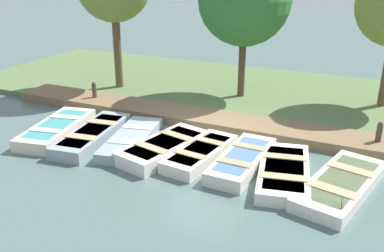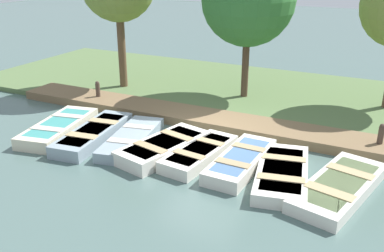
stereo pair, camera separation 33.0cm
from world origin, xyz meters
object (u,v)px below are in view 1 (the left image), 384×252
object	(u,v)px
rowboat_0	(57,129)
rowboat_1	(93,135)
rowboat_6	(284,172)
rowboat_7	(341,185)
rowboat_2	(131,139)
mooring_post_near	(95,93)
mooring_post_far	(378,136)
rowboat_4	(201,153)
rowboat_5	(242,160)
rowboat_3	(164,148)

from	to	relation	value
rowboat_0	rowboat_1	size ratio (longest dim) A/B	0.97
rowboat_1	rowboat_6	distance (m)	5.83
rowboat_1	rowboat_7	xyz separation A→B (m)	(-0.02, 7.22, -0.03)
rowboat_6	rowboat_7	xyz separation A→B (m)	(0.05, 1.39, -0.00)
rowboat_2	mooring_post_near	distance (m)	4.11
rowboat_7	mooring_post_far	size ratio (longest dim) A/B	3.89
rowboat_4	rowboat_5	size ratio (longest dim) A/B	0.95
rowboat_4	mooring_post_far	world-z (taller)	mooring_post_far
rowboat_0	rowboat_6	size ratio (longest dim) A/B	1.03
rowboat_6	rowboat_7	world-z (taller)	rowboat_6
rowboat_0	rowboat_7	xyz separation A→B (m)	(-0.11, 8.53, -0.03)
rowboat_3	rowboat_4	world-z (taller)	rowboat_3
rowboat_0	mooring_post_far	distance (m)	9.63
mooring_post_near	mooring_post_far	distance (m)	9.87
rowboat_0	rowboat_5	xyz separation A→B (m)	(-0.34, 5.98, -0.01)
rowboat_4	mooring_post_far	distance (m)	5.11
rowboat_3	rowboat_4	xyz separation A→B (m)	(-0.14, 1.05, -0.03)
rowboat_0	mooring_post_far	size ratio (longest dim) A/B	3.64
rowboat_7	rowboat_4	bearing A→B (deg)	-79.24
rowboat_6	rowboat_0	bearing A→B (deg)	-100.55
rowboat_6	mooring_post_near	size ratio (longest dim) A/B	3.53
rowboat_2	rowboat_3	bearing A→B (deg)	68.83
rowboat_1	rowboat_7	distance (m)	7.22
rowboat_0	mooring_post_far	world-z (taller)	mooring_post_far
rowboat_2	rowboat_4	bearing A→B (deg)	76.73
mooring_post_far	rowboat_3	bearing A→B (deg)	-63.13
rowboat_2	rowboat_3	distance (m)	1.25
rowboat_1	rowboat_2	world-z (taller)	rowboat_1
mooring_post_far	mooring_post_near	bearing A→B (deg)	-90.00
rowboat_1	rowboat_5	xyz separation A→B (m)	(-0.25, 4.67, -0.01)
rowboat_3	rowboat_4	bearing A→B (deg)	111.23
rowboat_5	rowboat_3	bearing A→B (deg)	-82.86
rowboat_1	rowboat_4	distance (m)	3.49
rowboat_2	rowboat_5	xyz separation A→B (m)	(0.01, 3.46, 0.02)
rowboat_0	rowboat_5	size ratio (longest dim) A/B	1.11
mooring_post_near	rowboat_3	bearing A→B (deg)	58.17
rowboat_4	rowboat_6	xyz separation A→B (m)	(0.13, 2.34, -0.01)
rowboat_1	mooring_post_near	world-z (taller)	mooring_post_near
rowboat_3	rowboat_1	bearing A→B (deg)	-75.25
rowboat_2	mooring_post_near	bearing A→B (deg)	-140.22
rowboat_1	rowboat_5	distance (m)	4.68
rowboat_6	rowboat_4	bearing A→B (deg)	-104.89
rowboat_2	rowboat_6	size ratio (longest dim) A/B	1.01
rowboat_1	rowboat_0	bearing A→B (deg)	-93.79
rowboat_3	mooring_post_near	bearing A→B (deg)	-108.40
rowboat_7	rowboat_1	bearing A→B (deg)	-76.35
rowboat_2	rowboat_4	xyz separation A→B (m)	(0.06, 2.28, 0.01)
rowboat_1	rowboat_5	bearing A→B (deg)	85.66
rowboat_1	mooring_post_near	distance (m)	3.46
rowboat_1	rowboat_4	xyz separation A→B (m)	(-0.20, 3.49, -0.02)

